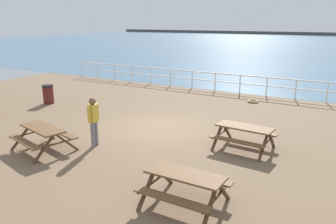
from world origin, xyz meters
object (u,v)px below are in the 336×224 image
object	(u,v)px
picnic_table_near_right	(244,132)
litter_bin	(48,94)
picnic_table_far_left	(43,133)
visitor	(93,119)
picnic_table_mid_centre	(185,181)

from	to	relation	value
picnic_table_near_right	litter_bin	bearing A→B (deg)	178.08
picnic_table_far_left	visitor	world-z (taller)	visitor
picnic_table_mid_centre	visitor	distance (m)	4.69
picnic_table_mid_centre	visitor	bearing A→B (deg)	157.87
picnic_table_near_right	litter_bin	world-z (taller)	litter_bin
picnic_table_far_left	litter_bin	size ratio (longest dim) A/B	2.21
picnic_table_far_left	litter_bin	distance (m)	6.64
picnic_table_mid_centre	litter_bin	xyz separation A→B (m)	(-10.40, 5.14, -0.10)
picnic_table_near_right	picnic_table_mid_centre	world-z (taller)	same
picnic_table_mid_centre	picnic_table_far_left	xyz separation A→B (m)	(-5.48, 0.68, 0.00)
picnic_table_mid_centre	litter_bin	distance (m)	11.60
picnic_table_far_left	picnic_table_near_right	bearing A→B (deg)	44.48
visitor	picnic_table_far_left	bearing A→B (deg)	35.15
picnic_table_mid_centre	picnic_table_far_left	bearing A→B (deg)	173.44
picnic_table_far_left	picnic_table_mid_centre	bearing A→B (deg)	6.59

